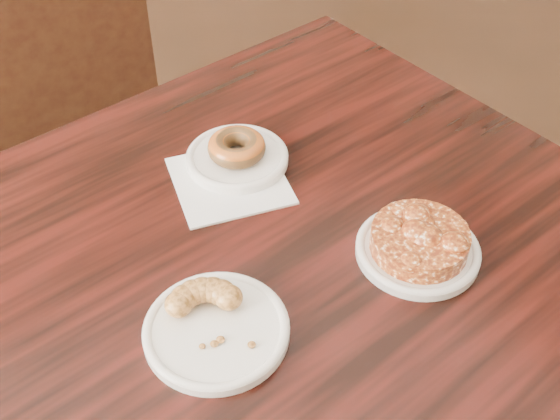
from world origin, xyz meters
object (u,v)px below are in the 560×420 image
apple_fritter (420,236)px  cruller_fragment (215,319)px  cafe_table (298,397)px  chair_far (28,122)px  glazed_donut (237,147)px

apple_fritter → cruller_fragment: size_ratio=1.50×
cruller_fragment → cafe_table: bearing=22.9°
apple_fritter → cruller_fragment: apple_fritter is taller
chair_far → apple_fritter: bearing=98.6°
chair_far → glazed_donut: chair_far is taller
chair_far → apple_fritter: chair_far is taller
cafe_table → chair_far: 0.93m
cafe_table → cruller_fragment: cruller_fragment is taller
chair_far → glazed_donut: bearing=96.6°
apple_fritter → cruller_fragment: 0.29m
cafe_table → chair_far: chair_far is taller
cafe_table → cruller_fragment: size_ratio=7.95×
glazed_donut → cruller_fragment: bearing=-122.1°
chair_far → cruller_fragment: bearing=82.6°
glazed_donut → cruller_fragment: glazed_donut is taller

